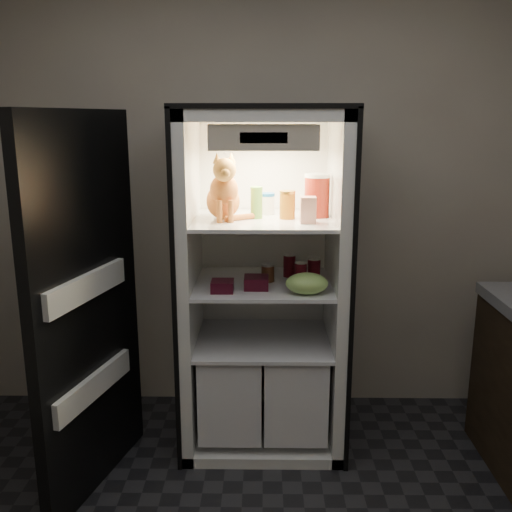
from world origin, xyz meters
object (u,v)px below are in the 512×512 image
at_px(soda_can_c, 301,273).
at_px(berry_box_right, 256,282).
at_px(pepper_jar, 317,195).
at_px(soda_can_b, 314,270).
at_px(grape_bag, 307,283).
at_px(berry_box_left, 222,286).
at_px(parmesan_shaker, 256,203).
at_px(mayo_tub, 267,204).
at_px(cream_carton, 308,210).
at_px(salsa_jar, 287,205).
at_px(condiment_jar, 268,272).
at_px(soda_can_a, 289,266).
at_px(refrigerator, 263,304).
at_px(tabby_cat, 224,194).

xyz_separation_m(soda_can_c, berry_box_right, (-0.24, -0.08, -0.03)).
relative_size(pepper_jar, soda_can_b, 1.77).
height_order(grape_bag, berry_box_left, grape_bag).
distance_m(parmesan_shaker, berry_box_left, 0.48).
bearing_deg(grape_bag, mayo_tub, 120.27).
relative_size(mayo_tub, cream_carton, 0.88).
height_order(salsa_jar, grape_bag, salsa_jar).
relative_size(soda_can_c, condiment_jar, 1.24).
bearing_deg(berry_box_right, parmesan_shaker, 90.26).
height_order(mayo_tub, berry_box_right, mayo_tub).
xyz_separation_m(soda_can_a, berry_box_left, (-0.36, -0.29, -0.03)).
height_order(parmesan_shaker, soda_can_b, parmesan_shaker).
distance_m(refrigerator, berry_box_left, 0.36).
bearing_deg(pepper_jar, refrigerator, 179.05).
bearing_deg(cream_carton, tabby_cat, 166.86).
distance_m(mayo_tub, soda_can_a, 0.37).
bearing_deg(pepper_jar, condiment_jar, -170.78).
relative_size(tabby_cat, soda_can_c, 2.94).
relative_size(soda_can_c, grape_bag, 0.56).
height_order(refrigerator, pepper_jar, refrigerator).
bearing_deg(parmesan_shaker, berry_box_right, -89.74).
bearing_deg(berry_box_right, soda_can_b, 22.19).
bearing_deg(soda_can_c, soda_can_a, 108.88).
bearing_deg(condiment_jar, salsa_jar, -10.22).
bearing_deg(salsa_jar, soda_can_c, -28.44).
distance_m(tabby_cat, mayo_tub, 0.29).
distance_m(tabby_cat, berry_box_right, 0.49).
height_order(refrigerator, grape_bag, refrigerator).
xyz_separation_m(parmesan_shaker, salsa_jar, (0.16, -0.01, -0.01)).
xyz_separation_m(tabby_cat, soda_can_c, (0.41, -0.02, -0.42)).
distance_m(pepper_jar, soda_can_a, 0.43).
bearing_deg(berry_box_left, soda_can_b, 20.65).
xyz_separation_m(pepper_jar, cream_carton, (-0.06, -0.18, -0.05)).
height_order(parmesan_shaker, soda_can_c, parmesan_shaker).
bearing_deg(parmesan_shaker, berry_box_left, -133.49).
distance_m(refrigerator, soda_can_b, 0.35).
xyz_separation_m(condiment_jar, berry_box_left, (-0.23, -0.19, -0.02)).
relative_size(tabby_cat, pepper_jar, 1.55).
bearing_deg(berry_box_right, pepper_jar, 28.63).
distance_m(parmesan_shaker, condiment_jar, 0.39).
bearing_deg(tabby_cat, salsa_jar, -3.79).
bearing_deg(soda_can_a, parmesan_shaker, -150.30).
relative_size(mayo_tub, soda_can_a, 0.93).
relative_size(refrigerator, soda_can_a, 14.95).
distance_m(cream_carton, berry_box_left, 0.59).
relative_size(soda_can_b, soda_can_c, 1.07).
xyz_separation_m(mayo_tub, cream_carton, (0.21, -0.26, 0.01)).
bearing_deg(salsa_jar, berry_box_right, -144.55).
xyz_separation_m(cream_carton, condiment_jar, (-0.20, 0.14, -0.37)).
xyz_separation_m(pepper_jar, grape_bag, (-0.06, -0.27, -0.41)).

